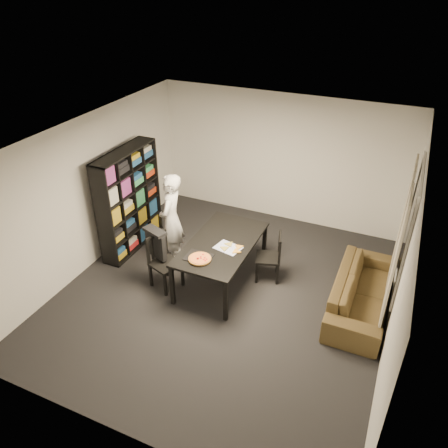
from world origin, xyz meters
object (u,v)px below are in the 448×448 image
at_px(chair_left, 162,257).
at_px(baking_tray, 199,257).
at_px(dining_table, 222,246).
at_px(person, 171,220).
at_px(sofa, 362,292).
at_px(chair_right, 273,254).
at_px(pepperoni_pizza, 200,259).
at_px(bookshelf, 129,200).

distance_m(chair_left, baking_tray, 0.73).
height_order(dining_table, chair_left, chair_left).
relative_size(chair_left, person, 0.55).
bearing_deg(sofa, person, 91.07).
height_order(chair_left, chair_right, chair_left).
bearing_deg(pepperoni_pizza, baking_tray, 131.91).
relative_size(bookshelf, chair_right, 2.22).
distance_m(dining_table, chair_right, 0.88).
distance_m(person, sofa, 3.33).
xyz_separation_m(chair_right, pepperoni_pizza, (-0.86, -0.98, 0.29)).
relative_size(person, sofa, 0.82).
distance_m(bookshelf, sofa, 4.26).
bearing_deg(pepperoni_pizza, dining_table, 79.75).
bearing_deg(dining_table, chair_right, 28.04).
distance_m(baking_tray, pepperoni_pizza, 0.08).
distance_m(chair_left, person, 0.75).
height_order(dining_table, pepperoni_pizza, pepperoni_pizza).
distance_m(dining_table, chair_left, 0.99).
relative_size(dining_table, sofa, 0.89).
distance_m(bookshelf, person, 0.95).
height_order(chair_right, sofa, chair_right).
height_order(bookshelf, person, bookshelf).
xyz_separation_m(baking_tray, sofa, (2.40, 0.76, -0.46)).
bearing_deg(baking_tray, chair_right, 45.16).
xyz_separation_m(baking_tray, pepperoni_pizza, (0.05, -0.06, 0.02)).
distance_m(dining_table, sofa, 2.29).
xyz_separation_m(chair_right, sofa, (1.49, -0.15, -0.19)).
height_order(person, pepperoni_pizza, person).
height_order(bookshelf, pepperoni_pizza, bookshelf).
bearing_deg(bookshelf, pepperoni_pizza, -25.31).
height_order(chair_left, pepperoni_pizza, chair_left).
distance_m(dining_table, person, 1.06).
xyz_separation_m(bookshelf, chair_left, (1.12, -0.78, -0.42)).
distance_m(person, pepperoni_pizza, 1.20).
xyz_separation_m(chair_left, chair_right, (1.61, 0.88, -0.04)).
xyz_separation_m(chair_left, pepperoni_pizza, (0.75, -0.10, 0.25)).
distance_m(chair_right, pepperoni_pizza, 1.33).
height_order(chair_left, person, person).
relative_size(bookshelf, person, 1.13).
relative_size(baking_tray, sofa, 0.20).
height_order(dining_table, baking_tray, baking_tray).
height_order(bookshelf, baking_tray, bookshelf).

